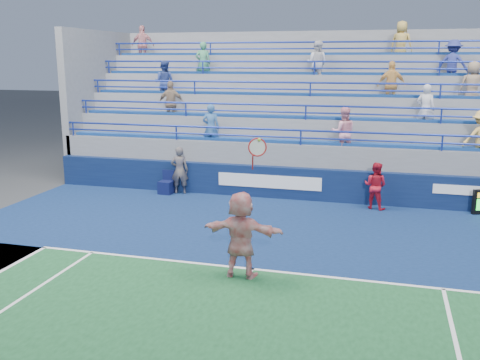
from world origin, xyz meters
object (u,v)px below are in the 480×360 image
(ball_girl, at_px, (375,186))
(line_judge, at_px, (180,170))
(judge_chair, at_px, (166,187))
(tennis_player, at_px, (241,234))

(ball_girl, bearing_deg, line_judge, 17.20)
(judge_chair, distance_m, line_judge, 0.76)
(line_judge, xyz_separation_m, ball_girl, (6.74, -0.20, -0.09))
(tennis_player, height_order, line_judge, tennis_player)
(tennis_player, relative_size, line_judge, 1.83)
(judge_chair, xyz_separation_m, ball_girl, (7.20, -0.05, 0.49))
(tennis_player, xyz_separation_m, line_judge, (-4.05, 6.60, -0.13))
(tennis_player, height_order, ball_girl, tennis_player)
(judge_chair, height_order, ball_girl, ball_girl)
(judge_chair, relative_size, tennis_player, 0.27)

